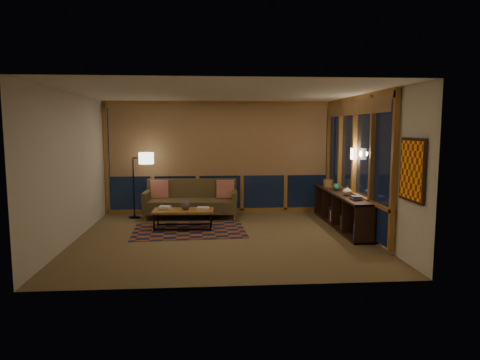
{
  "coord_description": "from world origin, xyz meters",
  "views": [
    {
      "loc": [
        -0.28,
        -7.89,
        2.06
      ],
      "look_at": [
        0.36,
        0.61,
        1.03
      ],
      "focal_mm": 32.0,
      "sensor_mm": 36.0,
      "label": 1
    }
  ],
  "objects": [
    {
      "name": "walls",
      "position": [
        0.0,
        0.0,
        1.35
      ],
      "size": [
        5.51,
        5.01,
        2.7
      ],
      "color": "silver",
      "rests_on": "floor"
    },
    {
      "name": "window_wall_right",
      "position": [
        2.68,
        0.6,
        1.35
      ],
      "size": [
        0.16,
        3.7,
        2.6
      ],
      "primitive_type": null,
      "color": "#9F6922",
      "rests_on": "walls"
    },
    {
      "name": "vase",
      "position": [
        2.49,
        0.37,
        0.82
      ],
      "size": [
        0.2,
        0.2,
        0.2
      ],
      "primitive_type": "imported",
      "rotation": [
        0.0,
        0.0,
        0.08
      ],
      "color": "#BCB195",
      "rests_on": "bookshelf"
    },
    {
      "name": "shelf_book_stack",
      "position": [
        2.49,
        -0.15,
        0.75
      ],
      "size": [
        0.17,
        0.22,
        0.06
      ],
      "primitive_type": null,
      "rotation": [
        0.0,
        0.0,
        -0.07
      ],
      "color": "white",
      "rests_on": "bookshelf"
    },
    {
      "name": "ceramic_pot",
      "position": [
        -0.75,
        0.74,
        0.5
      ],
      "size": [
        0.21,
        0.21,
        0.19
      ],
      "primitive_type": "sphere",
      "rotation": [
        0.0,
        0.0,
        0.1
      ],
      "color": "black",
      "rests_on": "coffee_table"
    },
    {
      "name": "window_wall_back",
      "position": [
        0.0,
        2.43,
        1.35
      ],
      "size": [
        5.3,
        0.16,
        2.6
      ],
      "primitive_type": null,
      "color": "#9F6922",
      "rests_on": "walls"
    },
    {
      "name": "ceiling",
      "position": [
        0.0,
        0.0,
        2.7
      ],
      "size": [
        5.5,
        5.0,
        0.01
      ],
      "primitive_type": "cube",
      "color": "silver",
      "rests_on": "walls"
    },
    {
      "name": "floor",
      "position": [
        0.0,
        0.0,
        0.0
      ],
      "size": [
        5.5,
        5.0,
        0.01
      ],
      "primitive_type": "cube",
      "color": "#766647",
      "rests_on": "ground"
    },
    {
      "name": "pillow_left",
      "position": [
        -1.42,
        2.13,
        0.63
      ],
      "size": [
        0.42,
        0.17,
        0.41
      ],
      "primitive_type": null,
      "rotation": [
        0.0,
        0.0,
        0.09
      ],
      "color": "#B91011",
      "rests_on": "sofa"
    },
    {
      "name": "basket",
      "position": [
        2.47,
        1.66,
        0.8
      ],
      "size": [
        0.29,
        0.29,
        0.17
      ],
      "primitive_type": "cylinder",
      "rotation": [
        0.0,
        0.0,
        -0.35
      ],
      "color": "#9E7B42",
      "rests_on": "bookshelf"
    },
    {
      "name": "pillow_right",
      "position": [
        0.11,
        1.98,
        0.63
      ],
      "size": [
        0.41,
        0.15,
        0.41
      ],
      "primitive_type": null,
      "rotation": [
        0.0,
        0.0,
        0.02
      ],
      "color": "#B91011",
      "rests_on": "sofa"
    },
    {
      "name": "book_stack_a",
      "position": [
        -1.17,
        0.81,
        0.44
      ],
      "size": [
        0.29,
        0.25,
        0.07
      ],
      "primitive_type": null,
      "rotation": [
        0.0,
        0.0,
        -0.26
      ],
      "color": "white",
      "rests_on": "coffee_table"
    },
    {
      "name": "coffee_table",
      "position": [
        -0.79,
        0.75,
        0.2
      ],
      "size": [
        1.25,
        0.61,
        0.41
      ],
      "primitive_type": null,
      "rotation": [
        0.0,
        0.0,
        -0.04
      ],
      "color": "#9F6922",
      "rests_on": "floor"
    },
    {
      "name": "wall_art",
      "position": [
        2.71,
        -1.85,
        1.45
      ],
      "size": [
        0.06,
        0.74,
        0.94
      ],
      "primitive_type": null,
      "color": "red",
      "rests_on": "walls"
    },
    {
      "name": "teal_bowl",
      "position": [
        2.49,
        1.08,
        0.8
      ],
      "size": [
        0.17,
        0.17,
        0.16
      ],
      "primitive_type": "sphere",
      "rotation": [
        0.0,
        0.0,
        0.12
      ],
      "color": "#22685A",
      "rests_on": "bookshelf"
    },
    {
      "name": "book_stack_b",
      "position": [
        -0.39,
        0.75,
        0.43
      ],
      "size": [
        0.28,
        0.23,
        0.05
      ],
      "primitive_type": null,
      "rotation": [
        0.0,
        0.0,
        -0.11
      ],
      "color": "white",
      "rests_on": "coffee_table"
    },
    {
      "name": "wall_sconce",
      "position": [
        2.62,
        0.45,
        1.55
      ],
      "size": [
        0.12,
        0.18,
        0.22
      ],
      "primitive_type": null,
      "color": "#F4E7C6",
      "rests_on": "walls"
    },
    {
      "name": "floor_lamp",
      "position": [
        -2.0,
        1.99,
        0.76
      ],
      "size": [
        0.6,
        0.51,
        1.52
      ],
      "primitive_type": null,
      "rotation": [
        0.0,
        0.0,
        -0.41
      ],
      "color": "black",
      "rests_on": "floor"
    },
    {
      "name": "bookshelf",
      "position": [
        2.49,
        0.75,
        0.36
      ],
      "size": [
        0.4,
        2.88,
        0.72
      ],
      "primitive_type": null,
      "color": "#321E17",
      "rests_on": "floor"
    },
    {
      "name": "area_rug",
      "position": [
        -0.67,
        0.61,
        0.01
      ],
      "size": [
        2.31,
        1.61,
        0.01
      ],
      "primitive_type": "cube",
      "rotation": [
        0.0,
        0.0,
        0.05
      ],
      "color": "brown",
      "rests_on": "floor"
    },
    {
      "name": "sofa",
      "position": [
        -0.68,
        1.87,
        0.43
      ],
      "size": [
        2.13,
        0.94,
        0.86
      ],
      "primitive_type": null,
      "rotation": [
        0.0,
        0.0,
        -0.05
      ],
      "color": "brown",
      "rests_on": "floor"
    }
  ]
}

